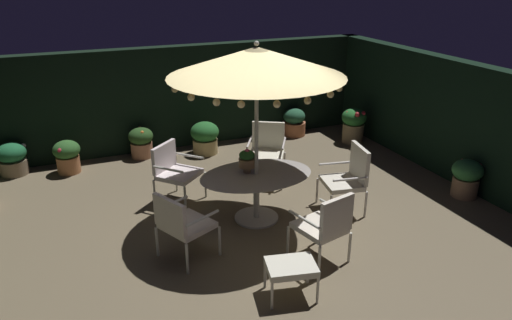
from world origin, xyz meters
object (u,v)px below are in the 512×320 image
at_px(patio_dining_table, 256,184).
at_px(potted_plant_back_center, 294,122).
at_px(potted_plant_back_right, 141,142).
at_px(potted_plant_back_left, 12,158).
at_px(patio_chair_north, 267,148).
at_px(ottoman_footrest, 291,268).
at_px(patio_chair_southeast, 326,224).
at_px(patio_chair_south, 349,175).
at_px(potted_plant_left_far, 354,124).
at_px(potted_plant_right_near, 467,177).
at_px(patio_chair_northeast, 174,168).
at_px(patio_umbrella, 257,62).
at_px(centerpiece_planter, 247,159).
at_px(patio_chair_east, 181,222).
at_px(potted_plant_left_near, 205,137).

bearing_deg(patio_dining_table, potted_plant_back_center, 54.99).
distance_m(potted_plant_back_right, potted_plant_back_left, 2.30).
xyz_separation_m(patio_chair_north, ottoman_footrest, (-1.06, -3.07, -0.21)).
xyz_separation_m(patio_chair_southeast, potted_plant_back_left, (-3.78, 4.62, -0.26)).
xyz_separation_m(ottoman_footrest, potted_plant_back_center, (2.59, 5.04, -0.08)).
distance_m(patio_chair_south, potted_plant_left_far, 3.14).
xyz_separation_m(potted_plant_back_right, potted_plant_right_near, (4.58, -3.80, 0.02)).
bearing_deg(patio_chair_northeast, potted_plant_back_left, 138.42).
height_order(patio_umbrella, potted_plant_right_near, patio_umbrella).
bearing_deg(potted_plant_back_right, patio_dining_table, -70.48).
distance_m(potted_plant_back_right, potted_plant_back_center, 3.38).
relative_size(potted_plant_back_right, potted_plant_right_near, 0.95).
bearing_deg(potted_plant_left_far, potted_plant_back_left, 172.12).
distance_m(patio_umbrella, patio_chair_northeast, 2.29).
relative_size(patio_chair_southeast, potted_plant_back_left, 1.66).
height_order(patio_chair_south, potted_plant_back_center, patio_chair_south).
bearing_deg(potted_plant_right_near, potted_plant_back_left, 150.80).
distance_m(patio_chair_southeast, ottoman_footrest, 0.83).
distance_m(patio_chair_northeast, patio_chair_southeast, 2.78).
bearing_deg(potted_plant_back_left, centerpiece_planter, -43.22).
height_order(patio_chair_north, potted_plant_back_left, patio_chair_north).
distance_m(patio_chair_northeast, patio_chair_east, 1.69).
distance_m(patio_umbrella, potted_plant_back_center, 4.43).
height_order(ottoman_footrest, potted_plant_back_right, potted_plant_back_right).
distance_m(patio_dining_table, patio_chair_north, 1.44).
xyz_separation_m(patio_dining_table, potted_plant_right_near, (3.45, -0.62, -0.23)).
relative_size(patio_chair_east, potted_plant_back_center, 1.52).
xyz_separation_m(patio_dining_table, potted_plant_back_right, (-1.13, 3.18, -0.25)).
bearing_deg(patio_chair_south, patio_chair_southeast, -133.35).
xyz_separation_m(centerpiece_planter, patio_chair_northeast, (-0.87, 0.95, -0.37)).
relative_size(patio_chair_northeast, potted_plant_back_right, 1.57).
bearing_deg(patio_chair_south, potted_plant_back_right, 126.47).
height_order(ottoman_footrest, potted_plant_left_near, potted_plant_left_near).
relative_size(patio_dining_table, centerpiece_planter, 4.60).
distance_m(potted_plant_back_center, potted_plant_back_left, 5.68).
bearing_deg(potted_plant_back_center, patio_umbrella, -125.01).
xyz_separation_m(potted_plant_back_center, potted_plant_right_near, (1.20, -3.83, 0.05)).
bearing_deg(potted_plant_left_near, potted_plant_back_right, 166.99).
bearing_deg(patio_chair_northeast, ottoman_footrest, -77.56).
xyz_separation_m(patio_chair_northeast, potted_plant_left_near, (1.07, 1.86, -0.22)).
distance_m(patio_umbrella, ottoman_footrest, 2.71).
relative_size(patio_dining_table, potted_plant_back_right, 2.79).
distance_m(centerpiece_planter, patio_chair_southeast, 1.61).
distance_m(centerpiece_planter, patio_chair_east, 1.44).
xyz_separation_m(patio_chair_south, potted_plant_back_left, (-4.85, 3.49, -0.27)).
height_order(patio_chair_south, potted_plant_left_far, patio_chair_south).
height_order(potted_plant_left_near, potted_plant_right_near, potted_plant_left_near).
height_order(patio_chair_southeast, potted_plant_back_center, patio_chair_southeast).
xyz_separation_m(patio_dining_table, patio_chair_south, (1.42, -0.26, 0.01)).
height_order(patio_chair_southeast, potted_plant_back_left, patio_chair_southeast).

